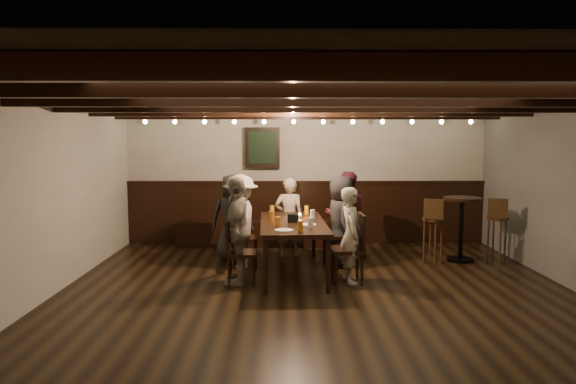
{
  "coord_description": "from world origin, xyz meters",
  "views": [
    {
      "loc": [
        -0.44,
        -5.83,
        1.92
      ],
      "look_at": [
        -0.36,
        1.3,
        1.17
      ],
      "focal_mm": 32.0,
      "sensor_mm": 36.0,
      "label": 1
    }
  ],
  "objects_px": {
    "person_right_near": "(341,221)",
    "person_bench_centre": "(289,218)",
    "person_left_near": "(241,221)",
    "bar_stool_right": "(497,239)",
    "high_top_table": "(462,219)",
    "person_bench_left": "(232,217)",
    "person_bench_right": "(346,215)",
    "person_left_far": "(238,231)",
    "person_right_far": "(351,235)",
    "chair_right_far": "(348,261)",
    "dining_table": "(293,226)",
    "chair_left_far": "(240,264)",
    "chair_right_near": "(339,246)",
    "bar_stool_left": "(433,240)",
    "chair_left_near": "(243,248)"
  },
  "relations": [
    {
      "from": "high_top_table",
      "to": "bar_stool_right",
      "type": "distance_m",
      "value": 0.59
    },
    {
      "from": "chair_left_near",
      "to": "bar_stool_left",
      "type": "distance_m",
      "value": 2.88
    },
    {
      "from": "chair_left_near",
      "to": "person_right_near",
      "type": "xyz_separation_m",
      "value": [
        1.47,
        0.05,
        0.4
      ]
    },
    {
      "from": "person_bench_right",
      "to": "person_left_far",
      "type": "bearing_deg",
      "value": 39.29
    },
    {
      "from": "chair_left_near",
      "to": "bar_stool_right",
      "type": "xyz_separation_m",
      "value": [
        3.88,
        0.18,
        0.1
      ]
    },
    {
      "from": "person_bench_right",
      "to": "bar_stool_right",
      "type": "bearing_deg",
      "value": 169.67
    },
    {
      "from": "person_right_near",
      "to": "bar_stool_right",
      "type": "bearing_deg",
      "value": -89.12
    },
    {
      "from": "dining_table",
      "to": "person_bench_centre",
      "type": "distance_m",
      "value": 1.05
    },
    {
      "from": "chair_right_near",
      "to": "person_bench_centre",
      "type": "bearing_deg",
      "value": 50.21
    },
    {
      "from": "person_left_near",
      "to": "bar_stool_right",
      "type": "bearing_deg",
      "value": 90.54
    },
    {
      "from": "chair_right_near",
      "to": "chair_left_far",
      "type": "bearing_deg",
      "value": 122.04
    },
    {
      "from": "dining_table",
      "to": "person_right_far",
      "type": "height_order",
      "value": "person_right_far"
    },
    {
      "from": "person_left_near",
      "to": "person_bench_centre",
      "type": "bearing_deg",
      "value": 128.66
    },
    {
      "from": "person_left_far",
      "to": "person_right_far",
      "type": "xyz_separation_m",
      "value": [
        1.5,
        0.05,
        -0.07
      ]
    },
    {
      "from": "high_top_table",
      "to": "person_left_far",
      "type": "bearing_deg",
      "value": -159.97
    },
    {
      "from": "bar_stool_right",
      "to": "high_top_table",
      "type": "bearing_deg",
      "value": -173.19
    },
    {
      "from": "chair_left_near",
      "to": "person_left_far",
      "type": "relative_size",
      "value": 0.64
    },
    {
      "from": "person_left_near",
      "to": "person_right_near",
      "type": "distance_m",
      "value": 1.5
    },
    {
      "from": "dining_table",
      "to": "person_bench_left",
      "type": "distance_m",
      "value": 1.27
    },
    {
      "from": "high_top_table",
      "to": "bar_stool_right",
      "type": "xyz_separation_m",
      "value": [
        0.5,
        -0.16,
        -0.28
      ]
    },
    {
      "from": "chair_left_far",
      "to": "bar_stool_right",
      "type": "distance_m",
      "value": 4.0
    },
    {
      "from": "chair_left_far",
      "to": "high_top_table",
      "type": "distance_m",
      "value": 3.59
    },
    {
      "from": "chair_right_far",
      "to": "person_bench_right",
      "type": "xyz_separation_m",
      "value": [
        0.13,
        1.36,
        0.41
      ]
    },
    {
      "from": "high_top_table",
      "to": "chair_right_near",
      "type": "bearing_deg",
      "value": -171.8
    },
    {
      "from": "bar_stool_right",
      "to": "chair_left_far",
      "type": "bearing_deg",
      "value": -140.24
    },
    {
      "from": "person_right_near",
      "to": "person_bench_centre",
      "type": "bearing_deg",
      "value": 51.34
    },
    {
      "from": "person_left_far",
      "to": "high_top_table",
      "type": "xyz_separation_m",
      "value": [
        3.38,
        1.23,
        -0.05
      ]
    },
    {
      "from": "person_left_far",
      "to": "person_right_near",
      "type": "distance_m",
      "value": 1.75
    },
    {
      "from": "person_right_far",
      "to": "person_right_near",
      "type": "bearing_deg",
      "value": 0.0
    },
    {
      "from": "chair_right_near",
      "to": "bar_stool_left",
      "type": "xyz_separation_m",
      "value": [
        1.44,
        0.07,
        0.08
      ]
    },
    {
      "from": "chair_left_far",
      "to": "person_bench_right",
      "type": "relative_size",
      "value": 0.61
    },
    {
      "from": "chair_right_near",
      "to": "person_bench_left",
      "type": "bearing_deg",
      "value": 74.48
    },
    {
      "from": "person_bench_centre",
      "to": "person_bench_right",
      "type": "bearing_deg",
      "value": 170.54
    },
    {
      "from": "person_right_near",
      "to": "person_right_far",
      "type": "relative_size",
      "value": 1.07
    },
    {
      "from": "bar_stool_left",
      "to": "high_top_table",
      "type": "bearing_deg",
      "value": 39.81
    },
    {
      "from": "person_bench_centre",
      "to": "high_top_table",
      "type": "bearing_deg",
      "value": 171.7
    },
    {
      "from": "chair_left_far",
      "to": "chair_right_near",
      "type": "bearing_deg",
      "value": 122.04
    },
    {
      "from": "high_top_table",
      "to": "person_bench_centre",
      "type": "bearing_deg",
      "value": 173.75
    },
    {
      "from": "person_right_far",
      "to": "high_top_table",
      "type": "bearing_deg",
      "value": -59.99
    },
    {
      "from": "chair_left_near",
      "to": "bar_stool_left",
      "type": "xyz_separation_m",
      "value": [
        2.88,
        0.13,
        0.1
      ]
    },
    {
      "from": "chair_right_far",
      "to": "person_left_near",
      "type": "distance_m",
      "value": 1.77
    },
    {
      "from": "dining_table",
      "to": "person_left_near",
      "type": "xyz_separation_m",
      "value": [
        -0.77,
        0.42,
        0.01
      ]
    },
    {
      "from": "chair_left_far",
      "to": "high_top_table",
      "type": "height_order",
      "value": "high_top_table"
    },
    {
      "from": "person_bench_right",
      "to": "bar_stool_right",
      "type": "height_order",
      "value": "person_bench_right"
    },
    {
      "from": "person_bench_right",
      "to": "chair_right_far",
      "type": "bearing_deg",
      "value": 82.38
    },
    {
      "from": "person_bench_left",
      "to": "person_bench_right",
      "type": "height_order",
      "value": "person_bench_right"
    },
    {
      "from": "chair_right_far",
      "to": "person_bench_left",
      "type": "xyz_separation_m",
      "value": [
        -1.67,
        1.29,
        0.4
      ]
    },
    {
      "from": "person_right_far",
      "to": "bar_stool_right",
      "type": "bearing_deg",
      "value": -68.78
    },
    {
      "from": "person_left_near",
      "to": "person_bench_right",
      "type": "bearing_deg",
      "value": 105.26
    },
    {
      "from": "dining_table",
      "to": "bar_stool_right",
      "type": "xyz_separation_m",
      "value": [
        3.14,
        0.6,
        -0.31
      ]
    }
  ]
}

